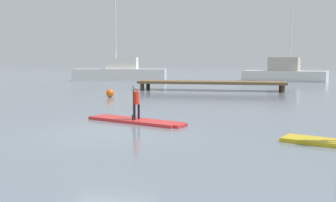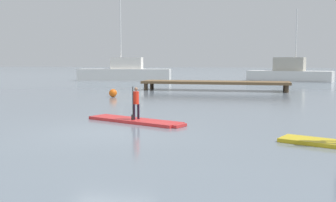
{
  "view_description": "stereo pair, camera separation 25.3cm",
  "coord_description": "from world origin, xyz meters",
  "px_view_note": "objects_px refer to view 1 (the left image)",
  "views": [
    {
      "loc": [
        4.14,
        -11.0,
        2.05
      ],
      "look_at": [
        1.2,
        2.9,
        0.64
      ],
      "focal_mm": 43.29,
      "sensor_mm": 36.0,
      "label": 1
    },
    {
      "loc": [
        4.39,
        -10.94,
        2.05
      ],
      "look_at": [
        1.2,
        2.9,
        0.64
      ],
      "focal_mm": 43.29,
      "sensor_mm": 36.0,
      "label": 2
    }
  ],
  "objects_px": {
    "fishing_boat_white_large": "(284,73)",
    "paddler_child_solo": "(136,101)",
    "fishing_boat_green_midground": "(120,73)",
    "mooring_buoy_mid": "(110,93)",
    "paddleboard_near": "(136,121)"
  },
  "relations": [
    {
      "from": "fishing_boat_white_large",
      "to": "paddler_child_solo",
      "type": "bearing_deg",
      "value": -102.79
    },
    {
      "from": "fishing_boat_white_large",
      "to": "fishing_boat_green_midground",
      "type": "distance_m",
      "value": 16.86
    },
    {
      "from": "paddler_child_solo",
      "to": "mooring_buoy_mid",
      "type": "xyz_separation_m",
      "value": [
        -4.17,
        8.87,
        -0.48
      ]
    },
    {
      "from": "paddleboard_near",
      "to": "paddler_child_solo",
      "type": "distance_m",
      "value": 0.65
    },
    {
      "from": "fishing_boat_white_large",
      "to": "mooring_buoy_mid",
      "type": "distance_m",
      "value": 24.08
    },
    {
      "from": "paddler_child_solo",
      "to": "mooring_buoy_mid",
      "type": "relative_size",
      "value": 2.43
    },
    {
      "from": "fishing_boat_white_large",
      "to": "fishing_boat_green_midground",
      "type": "bearing_deg",
      "value": -168.43
    },
    {
      "from": "paddler_child_solo",
      "to": "mooring_buoy_mid",
      "type": "distance_m",
      "value": 9.82
    },
    {
      "from": "fishing_boat_white_large",
      "to": "fishing_boat_green_midground",
      "type": "xyz_separation_m",
      "value": [
        -16.52,
        -3.38,
        0.02
      ]
    },
    {
      "from": "paddler_child_solo",
      "to": "fishing_boat_green_midground",
      "type": "relative_size",
      "value": 0.11
    },
    {
      "from": "paddleboard_near",
      "to": "paddler_child_solo",
      "type": "height_order",
      "value": "paddler_child_solo"
    },
    {
      "from": "fishing_boat_green_midground",
      "to": "mooring_buoy_mid",
      "type": "distance_m",
      "value": 18.84
    },
    {
      "from": "mooring_buoy_mid",
      "to": "fishing_boat_white_large",
      "type": "bearing_deg",
      "value": 62.7
    },
    {
      "from": "paddler_child_solo",
      "to": "fishing_boat_white_large",
      "type": "relative_size",
      "value": 0.13
    },
    {
      "from": "fishing_boat_green_midground",
      "to": "paddleboard_near",
      "type": "bearing_deg",
      "value": -70.25
    }
  ]
}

